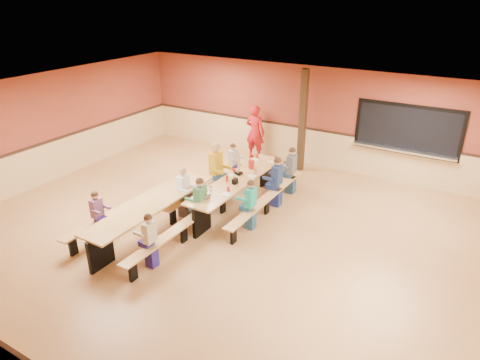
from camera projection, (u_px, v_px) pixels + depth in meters
The scene contains 23 objects.
ground at pixel (228, 237), 9.44m from camera, with size 12.00×12.00×0.00m, color #A06D3D.
room_envelope at pixel (228, 209), 9.16m from camera, with size 12.04×10.04×3.02m.
kitchen_pass_through at pixel (407, 132), 11.51m from camera, with size 2.78×0.28×1.38m.
structural_post at pixel (303, 121), 12.37m from camera, with size 0.18×0.18×3.00m, color black.
cafeteria_table_main at pixel (238, 187), 10.61m from camera, with size 1.91×3.70×0.74m.
cafeteria_table_second at pixel (153, 211), 9.44m from camera, with size 1.91×3.70×0.74m.
seated_child_white_left at pixel (184, 192), 10.08m from camera, with size 0.38×0.31×1.24m, color white, non-canonical shape.
seated_adult_yellow at pixel (216, 170), 11.14m from camera, with size 0.47×0.38×1.41m, color gold, non-canonical shape.
seated_child_grey_left at pixel (233, 164), 11.85m from camera, with size 0.34×0.28×1.15m, color beige, non-canonical shape.
seated_child_teal_right at pixel (251, 205), 9.56m from camera, with size 0.35×0.29×1.18m, color #1A9F83, non-canonical shape.
seated_child_navy_right at pixel (277, 182), 10.58m from camera, with size 0.40×0.33×1.27m, color navy, non-canonical shape.
seated_child_char_right at pixel (291, 171), 11.26m from camera, with size 0.39×0.32×1.26m, color #4F545A, non-canonical shape.
seated_child_purple_sec at pixel (98, 216), 9.15m from camera, with size 0.33×0.27×1.13m, color #835182, non-canonical shape.
seated_child_green_sec at pixel (201, 204), 9.52m from camera, with size 0.39×0.32×1.24m, color #397749, non-canonical shape.
seated_child_tan_sec at pixel (150, 241), 8.23m from camera, with size 0.34×0.28×1.15m, color beige, non-canonical shape.
standing_woman at pixel (255, 132), 13.51m from camera, with size 0.64×0.42×1.74m, color #B01419.
punch_pitcher at pixel (251, 164), 11.08m from camera, with size 0.16×0.16×0.22m, color #B12217.
chip_bowl at pixel (203, 194), 9.57m from camera, with size 0.32×0.32×0.15m, color #FFAA28, non-canonical shape.
napkin_dispenser at pixel (235, 181), 10.22m from camera, with size 0.10×0.14×0.13m, color black.
condiment_mustard at pixel (234, 178), 10.32m from camera, with size 0.06×0.06×0.17m, color yellow.
condiment_ketchup at pixel (227, 178), 10.33m from camera, with size 0.06×0.06×0.17m, color #B2140F.
table_paddle at pixel (239, 169), 10.71m from camera, with size 0.16×0.16×0.56m.
place_settings at pixel (238, 177), 10.50m from camera, with size 0.65×3.30×0.11m, color beige, non-canonical shape.
Camera 1 is at (4.35, -6.83, 5.01)m, focal length 32.00 mm.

